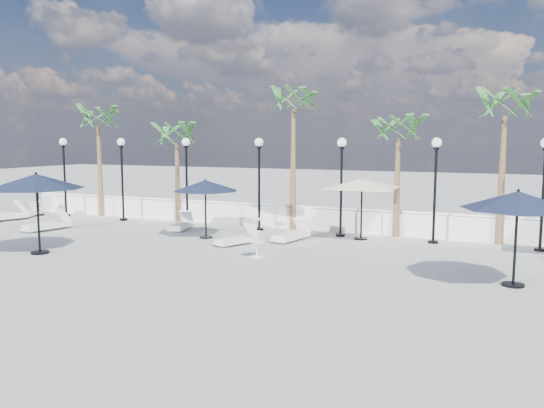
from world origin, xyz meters
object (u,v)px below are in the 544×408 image
at_px(lounger_3, 237,239).
at_px(parasol_navy_right, 518,201).
at_px(lounger_0, 3,215).
at_px(parasol_cream_sq_a, 362,179).
at_px(parasol_navy_left, 36,182).
at_px(lounger_2, 47,225).
at_px(lounger_4, 181,225).
at_px(parasol_navy_mid, 205,186).
at_px(lounger_1, 30,212).
at_px(parasol_cream_small, 37,179).
at_px(lounger_5, 292,235).

relative_size(lounger_3, parasol_navy_right, 0.63).
bearing_deg(lounger_0, parasol_cream_sq_a, 29.01).
bearing_deg(parasol_navy_left, lounger_2, 133.23).
height_order(lounger_3, lounger_4, lounger_4).
bearing_deg(lounger_2, parasol_navy_mid, 22.38).
bearing_deg(lounger_1, lounger_2, -55.56).
xyz_separation_m(parasol_navy_right, parasol_cream_small, (-21.57, 4.81, -0.43)).
relative_size(parasol_navy_left, parasol_navy_right, 1.09).
relative_size(parasol_navy_right, parasol_cream_small, 1.34).
bearing_deg(lounger_0, lounger_2, 5.58).
bearing_deg(lounger_3, lounger_2, -152.77).
distance_m(lounger_3, lounger_4, 4.08).
bearing_deg(parasol_navy_right, lounger_5, 155.06).
height_order(parasol_navy_left, parasol_navy_mid, parasol_navy_left).
height_order(lounger_2, parasol_cream_small, parasol_cream_small).
relative_size(lounger_2, parasol_cream_sq_a, 0.41).
bearing_deg(lounger_1, lounger_0, -110.67).
bearing_deg(lounger_2, parasol_navy_left, -33.92).
distance_m(lounger_3, parasol_navy_right, 9.45).
bearing_deg(lounger_4, lounger_5, -17.09).
height_order(lounger_2, parasol_cream_sq_a, parasol_cream_sq_a).
bearing_deg(parasol_cream_small, lounger_4, -5.81).
height_order(lounger_4, parasol_cream_sq_a, parasol_cream_sq_a).
xyz_separation_m(lounger_4, parasol_cream_sq_a, (7.44, 0.91, 2.07)).
height_order(lounger_1, parasol_navy_left, parasol_navy_left).
xyz_separation_m(lounger_0, parasol_navy_left, (7.15, -4.60, 2.12)).
relative_size(lounger_3, parasol_navy_mid, 0.70).
xyz_separation_m(lounger_5, parasol_navy_right, (7.49, -3.48, 1.99)).
relative_size(lounger_0, parasol_navy_left, 0.74).
xyz_separation_m(lounger_2, lounger_4, (5.05, 2.31, -0.03)).
distance_m(lounger_1, lounger_4, 8.96).
relative_size(parasol_navy_mid, parasol_cream_small, 1.21).
bearing_deg(parasol_navy_mid, parasol_navy_left, -128.29).
bearing_deg(parasol_navy_mid, lounger_2, -170.47).
bearing_deg(parasol_navy_left, parasol_cream_sq_a, 35.96).
bearing_deg(lounger_4, lounger_2, -167.81).
relative_size(lounger_2, parasol_navy_right, 0.74).
height_order(parasol_navy_left, parasol_cream_small, parasol_navy_left).
distance_m(lounger_4, parasol_navy_mid, 2.83).
bearing_deg(parasol_navy_mid, parasol_cream_small, 169.23).
bearing_deg(parasol_cream_sq_a, parasol_navy_mid, -159.70).
bearing_deg(lounger_2, parasol_cream_small, 153.30).
xyz_separation_m(lounger_5, parasol_navy_left, (-6.92, -5.36, 2.16)).
distance_m(lounger_2, parasol_navy_right, 17.85).
relative_size(lounger_2, lounger_4, 1.13).
relative_size(lounger_0, parasol_navy_mid, 0.89).
xyz_separation_m(lounger_5, parasol_cream_small, (-14.08, 1.33, 1.56)).
height_order(lounger_1, lounger_5, lounger_5).
height_order(lounger_4, parasol_navy_mid, parasol_navy_mid).
xyz_separation_m(lounger_0, lounger_4, (8.94, 1.18, -0.05)).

